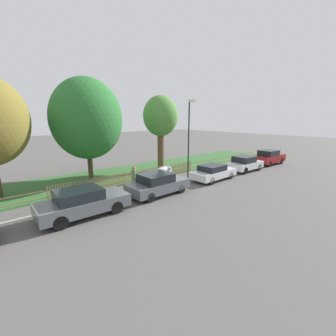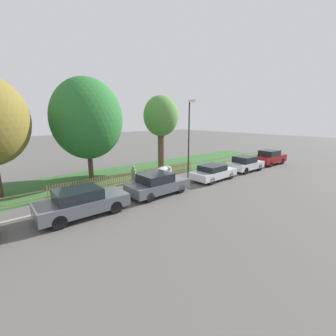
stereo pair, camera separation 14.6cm
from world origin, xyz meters
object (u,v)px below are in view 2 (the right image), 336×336
Objects in this scene: parked_car_navy_estate at (157,184)px; tree_behind_motorcycle at (87,119)px; parked_car_white_van at (245,164)px; covered_motorcycle at (164,172)px; parked_car_grey_coupe at (270,157)px; parked_car_black_saloon at (82,202)px; street_lamp at (190,131)px; tree_mid_park at (161,117)px; pedestrian_near_fence at (134,176)px; parked_car_red_compact at (213,172)px.

tree_behind_motorcycle reaches higher than parked_car_navy_estate.
parked_car_white_van reaches higher than covered_motorcycle.
parked_car_grey_coupe is at bearing -20.39° from tree_behind_motorcycle.
street_lamp is at bearing 10.81° from parked_car_black_saloon.
parked_car_black_saloon is at bearing -177.81° from parked_car_white_van.
tree_behind_motorcycle is at bearing 171.10° from tree_mid_park.
pedestrian_near_fence is (4.43, 2.21, 0.18)m from parked_car_black_saloon.
tree_behind_motorcycle is 1.15× the size of tree_mid_park.
covered_motorcycle is at bearing -40.10° from tree_behind_motorcycle.
covered_motorcycle is 3.89m from street_lamp.
parked_car_grey_coupe reaches higher than parked_car_red_compact.
parked_car_grey_coupe is at bearing 163.00° from pedestrian_near_fence.
parked_car_red_compact is 10.79m from tree_behind_motorcycle.
parked_car_black_saloon is at bearing 178.85° from parked_car_red_compact.
parked_car_black_saloon is 8.26m from tree_behind_motorcycle.
parked_car_black_saloon is at bearing -179.58° from parked_car_navy_estate.
parked_car_red_compact reaches higher than covered_motorcycle.
covered_motorcycle is 3.17m from pedestrian_near_fence.
parked_car_black_saloon is 20.16m from parked_car_grey_coupe.
parked_car_navy_estate is at bearing -141.14° from covered_motorcycle.
tree_mid_park is (4.53, 5.34, 4.28)m from parked_car_navy_estate.
parked_car_grey_coupe is at bearing -0.93° from parked_car_red_compact.
tree_behind_motorcycle reaches higher than parked_car_black_saloon.
parked_car_grey_coupe is 18.73m from tree_behind_motorcycle.
parked_car_navy_estate is 2.55× the size of pedestrian_near_fence.
tree_mid_park is (-5.88, 5.36, 4.27)m from parked_car_white_van.
street_lamp is (6.46, -4.76, -0.94)m from tree_behind_motorcycle.
parked_car_black_saloon is 1.08× the size of parked_car_red_compact.
street_lamp is at bearing -36.35° from tree_behind_motorcycle.
parked_car_grey_coupe is 0.59× the size of tree_mid_park.
parked_car_red_compact is 4.79m from parked_car_white_van.
covered_motorcycle is 0.28× the size of tree_mid_park.
parked_car_red_compact is (10.57, 0.05, -0.10)m from parked_car_black_saloon.
pedestrian_near_fence is (-3.12, -0.46, 0.26)m from covered_motorcycle.
parked_car_grey_coupe is 11.24m from street_lamp.
parked_car_grey_coupe reaches higher than parked_car_navy_estate.
tree_behind_motorcycle reaches higher than parked_car_white_van.
parked_car_grey_coupe is (20.16, 0.13, 0.04)m from parked_car_black_saloon.
covered_motorcycle is (7.55, 2.68, -0.08)m from parked_car_black_saloon.
tree_behind_motorcycle is (-4.54, 3.82, 4.19)m from covered_motorcycle.
tree_behind_motorcycle is (-12.35, 6.37, 4.14)m from parked_car_white_van.
parked_car_navy_estate is 2.14m from pedestrian_near_fence.
parked_car_white_van is 0.91× the size of parked_car_grey_coupe.
parked_car_red_compact is at bearing 0.66° from parked_car_black_saloon.
street_lamp is (-0.00, -3.74, -1.08)m from tree_mid_park.
covered_motorcycle is at bearing 163.65° from parked_car_white_van.
street_lamp is at bearing 173.59° from parked_car_grey_coupe.
parked_car_black_saloon reaches higher than parked_car_red_compact.
tree_mid_park is at bearing 30.46° from parked_car_black_saloon.
pedestrian_near_fence reaches higher than parked_car_black_saloon.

